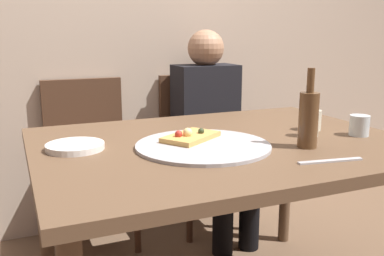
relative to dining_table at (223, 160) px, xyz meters
name	(u,v)px	position (x,y,z in m)	size (l,w,h in m)	color
back_wall	(137,7)	(0.00, 1.12, 0.62)	(6.00, 0.10, 2.60)	#BCA893
dining_table	(223,160)	(0.00, 0.00, 0.00)	(1.39, 1.05, 0.75)	brown
pizza_tray	(203,146)	(-0.11, -0.06, 0.08)	(0.48, 0.48, 0.01)	#ADADB2
pizza_slice_last	(190,136)	(-0.13, 0.02, 0.10)	(0.26, 0.23, 0.05)	tan
wine_bottle	(308,118)	(0.23, -0.20, 0.18)	(0.07, 0.07, 0.28)	brown
tumbler_near	(359,125)	(0.53, -0.14, 0.12)	(0.08, 0.08, 0.08)	silver
tumbler_far	(310,125)	(0.35, -0.07, 0.12)	(0.06, 0.06, 0.09)	beige
wine_glass	(313,120)	(0.43, 0.02, 0.12)	(0.07, 0.07, 0.08)	beige
plate_stack	(75,146)	(-0.53, 0.09, 0.09)	(0.20, 0.20, 0.02)	white
table_knife	(330,161)	(0.19, -0.38, 0.08)	(0.22, 0.02, 0.01)	#B7B7BC
chair_left	(89,151)	(-0.35, 0.92, -0.16)	(0.44, 0.44, 0.90)	#472D1E
chair_right	(201,139)	(0.33, 0.92, -0.16)	(0.44, 0.44, 0.90)	#472D1E
guest_in_sweater	(212,124)	(0.33, 0.77, -0.04)	(0.36, 0.56, 1.17)	black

